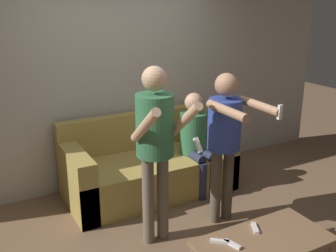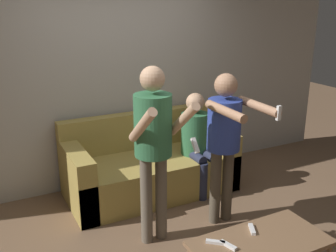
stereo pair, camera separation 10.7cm
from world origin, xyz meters
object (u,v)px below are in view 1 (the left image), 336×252
(person_standing_right, at_px, (225,132))
(remote_near, at_px, (233,244))
(person_standing_left, at_px, (156,137))
(coffee_table, at_px, (264,244))
(couch, at_px, (148,167))
(remote_mid, at_px, (220,241))
(remote_far, at_px, (255,228))
(person_seated, at_px, (196,137))

(person_standing_right, xyz_separation_m, remote_near, (-0.55, -0.87, -0.57))
(person_standing_left, xyz_separation_m, coffee_table, (0.48, -0.94, -0.69))
(person_standing_right, bearing_deg, couch, 111.33)
(remote_mid, bearing_deg, person_standing_left, 100.50)
(person_standing_right, bearing_deg, coffee_table, -106.67)
(person_standing_right, xyz_separation_m, coffee_table, (-0.28, -0.93, -0.62))
(coffee_table, relative_size, remote_far, 7.32)
(couch, bearing_deg, person_seated, -23.19)
(couch, xyz_separation_m, person_standing_left, (-0.38, -0.97, 0.75))
(remote_near, distance_m, remote_mid, 0.10)
(person_standing_right, bearing_deg, person_seated, 79.20)
(remote_mid, bearing_deg, remote_near, -50.59)
(couch, distance_m, person_standing_left, 1.29)
(couch, bearing_deg, person_standing_left, -111.43)
(person_standing_right, relative_size, remote_mid, 11.22)
(person_standing_left, relative_size, remote_mid, 12.14)
(person_standing_right, relative_size, coffee_table, 1.42)
(person_seated, relative_size, remote_mid, 8.57)
(person_standing_left, height_order, remote_near, person_standing_left)
(couch, xyz_separation_m, person_standing_right, (0.38, -0.98, 0.68))
(person_standing_left, xyz_separation_m, person_seated, (0.91, 0.75, -0.39))
(remote_near, bearing_deg, coffee_table, -11.89)
(person_standing_right, distance_m, remote_mid, 1.15)
(coffee_table, bearing_deg, couch, 93.08)
(person_standing_left, height_order, coffee_table, person_standing_left)
(person_seated, distance_m, remote_near, 1.79)
(remote_mid, distance_m, remote_far, 0.37)
(couch, height_order, person_standing_left, person_standing_left)
(couch, xyz_separation_m, person_seated, (0.53, -0.22, 0.36))
(coffee_table, bearing_deg, person_standing_left, 117.30)
(person_seated, bearing_deg, person_standing_left, -140.54)
(remote_far, bearing_deg, remote_near, -162.75)
(person_seated, bearing_deg, couch, 156.81)
(person_seated, xyz_separation_m, remote_mid, (-0.76, -1.55, -0.25))
(couch, bearing_deg, remote_far, -85.54)
(person_seated, xyz_separation_m, coffee_table, (-0.42, -1.68, -0.30))
(remote_mid, bearing_deg, remote_far, 2.30)
(couch, xyz_separation_m, coffee_table, (0.10, -1.91, 0.06))
(person_seated, height_order, coffee_table, person_seated)
(person_standing_left, relative_size, remote_near, 10.91)
(person_seated, height_order, remote_near, person_seated)
(remote_mid, bearing_deg, couch, 82.52)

